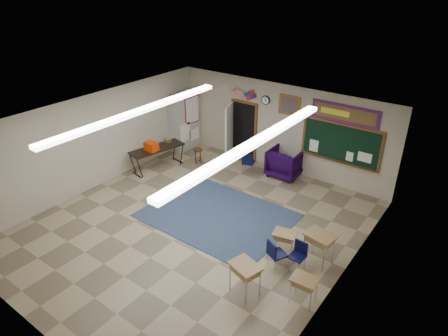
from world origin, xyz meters
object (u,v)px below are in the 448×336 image
Objects in this scene: wingback_armchair at (285,163)px; student_desk_front_left at (284,243)px; folding_table at (157,157)px; wooden_stool at (198,156)px; student_desk_front_right at (319,247)px.

wingback_armchair reaches higher than student_desk_front_left.
folding_table is (-5.84, 1.51, 0.06)m from student_desk_front_left.
wooden_stool is at bearing 138.63° from student_desk_front_left.
wingback_armchair is at bearing 19.93° from wooden_stool.
folding_table is 1.45m from wooden_stool.
wooden_stool is at bearing 166.66° from student_desk_front_right.
student_desk_front_left is 0.33× the size of folding_table.
wingback_armchair reaches higher than student_desk_front_right.
student_desk_front_right is 6.75m from folding_table.
student_desk_front_right is 1.42× the size of wooden_stool.
wooden_stool is (-5.74, 2.41, -0.16)m from student_desk_front_right.
folding_table is at bearing 152.26° from student_desk_front_left.
student_desk_front_left is 6.03m from folding_table.
student_desk_front_left is at bearing -1.53° from folding_table.
wingback_armchair is 1.84× the size of wooden_stool.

